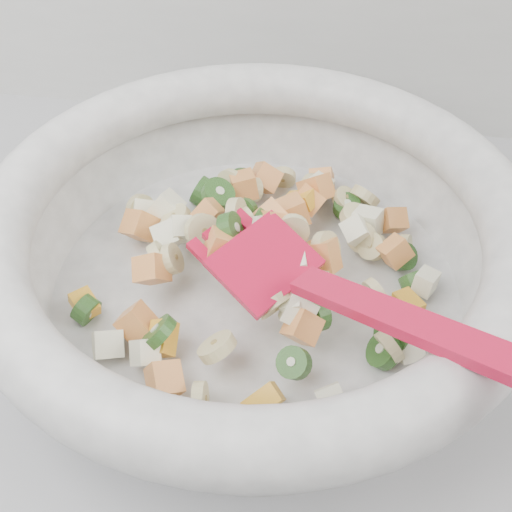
# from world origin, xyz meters

# --- Properties ---
(mixing_bowl) EXTENTS (0.42, 0.40, 0.14)m
(mixing_bowl) POSITION_xyz_m (0.11, 1.46, 0.96)
(mixing_bowl) COLOR silver
(mixing_bowl) RESTS_ON counter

